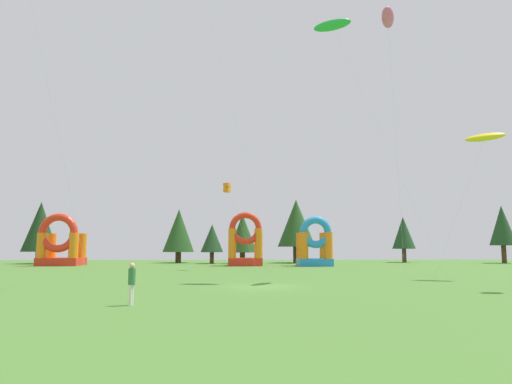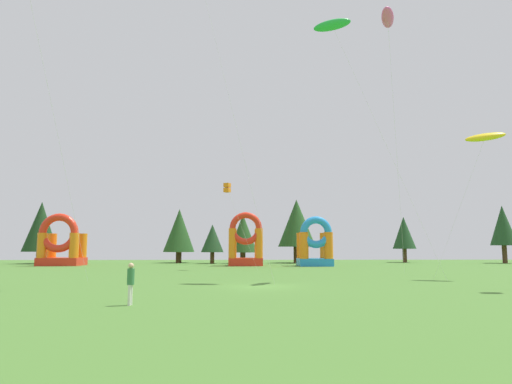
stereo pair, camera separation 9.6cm
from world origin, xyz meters
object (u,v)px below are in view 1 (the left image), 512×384
at_px(kite_yellow_parafoil, 485,137).
at_px(kite_pink_parafoil, 388,18).
at_px(inflatable_blue_arch, 60,246).
at_px(kite_green_parafoil, 332,25).
at_px(inflatable_yellow_castle, 315,247).
at_px(inflatable_orange_dome, 245,245).
at_px(kite_orange_box, 227,188).
at_px(person_far_side, 132,280).

distance_m(kite_yellow_parafoil, kite_pink_parafoil, 12.56).
bearing_deg(inflatable_blue_arch, kite_green_parafoil, -41.48).
bearing_deg(kite_green_parafoil, inflatable_blue_arch, 138.52).
bearing_deg(inflatable_yellow_castle, kite_yellow_parafoil, -67.27).
xyz_separation_m(inflatable_orange_dome, inflatable_blue_arch, (-24.82, 1.15, -0.18)).
height_order(kite_orange_box, kite_green_parafoil, kite_green_parafoil).
relative_size(kite_green_parafoil, inflatable_yellow_castle, 3.24).
bearing_deg(inflatable_yellow_castle, kite_pink_parafoil, -85.01).
relative_size(kite_pink_parafoil, inflatable_blue_arch, 3.13).
relative_size(person_far_side, inflatable_blue_arch, 0.26).
distance_m(kite_green_parafoil, kite_pink_parafoil, 4.63).
bearing_deg(kite_orange_box, inflatable_blue_arch, 153.39).
height_order(kite_green_parafoil, kite_pink_parafoil, kite_pink_parafoil).
relative_size(kite_yellow_parafoil, kite_green_parafoil, 0.57).
height_order(kite_pink_parafoil, inflatable_orange_dome, kite_pink_parafoil).
bearing_deg(inflatable_yellow_castle, person_far_side, -109.66).
xyz_separation_m(kite_orange_box, inflatable_orange_dome, (2.16, 10.21, -6.39)).
xyz_separation_m(kite_yellow_parafoil, inflatable_orange_dome, (-19.35, 25.61, -8.67)).
bearing_deg(inflatable_yellow_castle, kite_orange_box, -141.22).
height_order(person_far_side, inflatable_orange_dome, inflatable_orange_dome).
bearing_deg(person_far_side, inflatable_blue_arch, 33.98).
xyz_separation_m(kite_pink_parafoil, person_far_side, (-16.57, -14.66, -19.92)).
xyz_separation_m(person_far_side, inflatable_yellow_castle, (14.35, 40.15, 1.38)).
bearing_deg(kite_yellow_parafoil, kite_pink_parafoil, -172.66).
distance_m(person_far_side, inflatable_orange_dome, 41.67).
relative_size(kite_yellow_parafoil, inflatable_blue_arch, 1.73).
distance_m(inflatable_orange_dome, inflatable_yellow_castle, 9.18).
bearing_deg(inflatable_orange_dome, person_far_side, -97.23).
distance_m(kite_orange_box, inflatable_yellow_castle, 15.92).
height_order(kite_yellow_parafoil, inflatable_yellow_castle, kite_yellow_parafoil).
bearing_deg(person_far_side, kite_orange_box, 3.57).
bearing_deg(kite_green_parafoil, inflatable_orange_dome, 104.17).
bearing_deg(kite_pink_parafoil, inflatable_orange_dome, 113.03).
relative_size(kite_green_parafoil, inflatable_orange_dome, 2.96).
xyz_separation_m(kite_green_parafoil, inflatable_blue_arch, (-31.58, 27.92, -17.68)).
bearing_deg(person_far_side, kite_yellow_parafoil, -48.24).
xyz_separation_m(kite_yellow_parafoil, inflatable_blue_arch, (-44.17, 26.76, -8.85)).
relative_size(kite_yellow_parafoil, inflatable_orange_dome, 1.69).
height_order(kite_orange_box, inflatable_blue_arch, kite_orange_box).
bearing_deg(inflatable_orange_dome, inflatable_blue_arch, 177.36).
xyz_separation_m(person_far_side, inflatable_orange_dome, (5.24, 41.30, 1.65)).
bearing_deg(kite_orange_box, inflatable_yellow_castle, 38.78).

